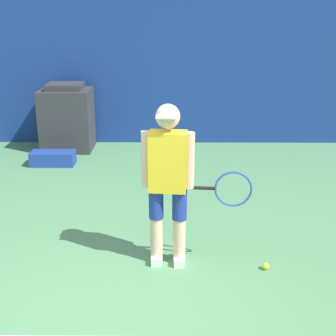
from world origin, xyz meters
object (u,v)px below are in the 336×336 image
(tennis_ball, at_px, (266,266))
(covered_chair, at_px, (67,118))
(equipment_bag, at_px, (53,158))
(tennis_player, at_px, (170,179))

(tennis_ball, distance_m, covered_chair, 4.83)
(equipment_bag, bearing_deg, tennis_ball, -48.26)
(tennis_player, bearing_deg, equipment_bag, 127.10)
(tennis_player, relative_size, equipment_bag, 2.29)
(equipment_bag, bearing_deg, tennis_player, -57.98)
(tennis_player, distance_m, equipment_bag, 3.56)
(covered_chair, relative_size, equipment_bag, 1.69)
(tennis_ball, bearing_deg, equipment_bag, 131.74)
(covered_chair, height_order, equipment_bag, covered_chair)
(tennis_ball, relative_size, equipment_bag, 0.10)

